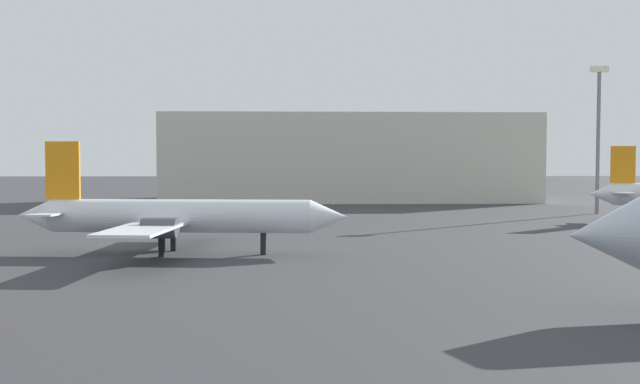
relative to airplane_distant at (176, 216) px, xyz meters
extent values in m
cone|color=#B2BCCC|center=(23.59, -22.29, 0.89)|extent=(4.42, 4.12, 3.58)
cylinder|color=silver|center=(0.32, -0.03, 0.02)|extent=(20.31, 4.41, 2.58)
cone|color=silver|center=(11.77, -1.08, 0.02)|extent=(3.06, 2.83, 2.58)
cone|color=silver|center=(-11.12, 1.02, 0.02)|extent=(3.06, 2.83, 2.58)
cube|color=silver|center=(-0.68, 0.06, -0.37)|extent=(5.97, 22.41, 0.20)
cube|color=silver|center=(-9.29, 0.85, 0.27)|extent=(2.64, 7.19, 0.13)
cube|color=orange|center=(-8.88, 0.81, 3.55)|extent=(2.69, 0.49, 4.49)
cylinder|color=#4C4C54|center=(0.31, 4.20, -0.50)|extent=(2.64, 1.73, 1.51)
cylinder|color=#4C4C54|center=(-0.46, -4.18, -0.50)|extent=(2.64, 1.73, 1.51)
cube|color=black|center=(6.75, -0.62, -2.10)|extent=(0.46, 0.46, 1.66)
cube|color=black|center=(-0.53, 1.73, -2.10)|extent=(0.46, 0.46, 1.66)
cube|color=black|center=(-0.83, -1.61, -2.10)|extent=(0.46, 0.46, 1.66)
cone|color=silver|center=(45.20, 25.97, 0.36)|extent=(3.39, 3.19, 2.63)
cube|color=silver|center=(47.03, 25.57, 0.62)|extent=(3.53, 7.41, 0.14)
cube|color=orange|center=(47.44, 25.48, 3.83)|extent=(2.71, 0.84, 4.31)
cylinder|color=slate|center=(50.21, 38.37, 6.63)|extent=(0.50, 0.50, 19.13)
cube|color=#F2EACC|center=(50.21, 38.37, 16.59)|extent=(2.40, 0.50, 0.80)
cube|color=beige|center=(18.81, 71.65, 4.67)|extent=(64.32, 24.29, 15.20)
camera|label=1|loc=(9.18, -53.38, 4.34)|focal=38.63mm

